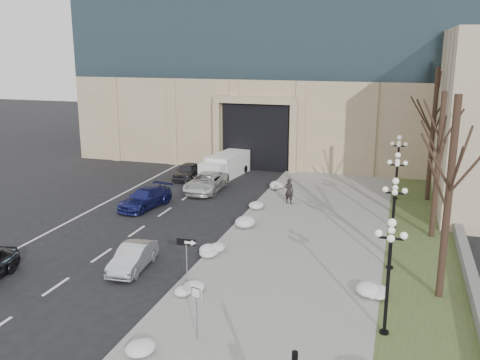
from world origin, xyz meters
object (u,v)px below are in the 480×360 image
object	(u,v)px
car_c	(145,198)
car_d	(206,182)
lamppost_d	(398,159)
lamppost_b	(393,211)
box_truck	(225,166)
lamppost_a	(389,262)
one_way_sign	(189,249)
car_e	(187,171)
lamppost_c	(396,180)
pedestrian	(289,191)
keep_sign	(196,302)
car_b	(133,257)

from	to	relation	value
car_c	car_d	size ratio (longest dim) A/B	0.91
car_d	lamppost_d	bearing A→B (deg)	6.56
car_c	lamppost_b	bearing A→B (deg)	-9.56
box_truck	lamppost_a	distance (m)	26.90
car_d	one_way_sign	xyz separation A→B (m)	(5.34, -16.42, 1.37)
car_e	box_truck	bearing A→B (deg)	29.66
one_way_sign	lamppost_b	distance (m)	10.07
lamppost_c	car_e	bearing A→B (deg)	154.47
box_truck	lamppost_d	bearing A→B (deg)	-5.42
pedestrian	box_truck	bearing A→B (deg)	-30.75
keep_sign	lamppost_c	size ratio (longest dim) A/B	0.47
pedestrian	lamppost_a	bearing A→B (deg)	127.33
car_b	car_d	bearing A→B (deg)	91.71
car_c	one_way_sign	size ratio (longest dim) A/B	1.84
car_e	lamppost_c	world-z (taller)	lamppost_c
lamppost_c	lamppost_d	size ratio (longest dim) A/B	1.00
car_e	lamppost_b	distance (m)	22.41
pedestrian	box_truck	world-z (taller)	pedestrian
car_e	lamppost_a	size ratio (longest dim) A/B	0.82
pedestrian	lamppost_b	size ratio (longest dim) A/B	0.38
lamppost_b	lamppost_c	xyz separation A→B (m)	(0.00, 6.50, 0.00)
car_b	car_c	bearing A→B (deg)	108.86
car_c	lamppost_b	world-z (taller)	lamppost_b
lamppost_a	lamppost_c	size ratio (longest dim) A/B	1.00
car_b	keep_sign	bearing A→B (deg)	-48.69
pedestrian	keep_sign	distance (m)	18.54
lamppost_a	car_e	bearing A→B (deg)	128.70
car_b	car_e	distance (m)	18.74
car_b	box_truck	distance (m)	20.01
car_c	box_truck	distance (m)	10.53
car_e	lamppost_c	xyz separation A→B (m)	(16.87, -8.06, 2.41)
car_d	one_way_sign	bearing A→B (deg)	-72.35
car_b	lamppost_d	xyz separation A→B (m)	(12.31, 16.62, 2.45)
lamppost_b	car_c	bearing A→B (deg)	159.83
car_d	lamppost_b	xyz separation A→B (m)	(13.96, -11.31, 2.36)
car_b	lamppost_c	distance (m)	16.12
car_e	keep_sign	world-z (taller)	keep_sign
lamppost_d	car_d	bearing A→B (deg)	-173.08
car_c	lamppost_d	distance (m)	18.07
keep_sign	lamppost_d	world-z (taller)	lamppost_d
one_way_sign	lamppost_d	world-z (taller)	lamppost_d
pedestrian	keep_sign	bearing A→B (deg)	104.48
car_e	lamppost_b	size ratio (longest dim) A/B	0.82
car_e	lamppost_a	world-z (taller)	lamppost_a
lamppost_c	car_d	bearing A→B (deg)	161.01
car_b	car_d	distance (m)	15.02
car_e	keep_sign	size ratio (longest dim) A/B	1.74
car_b	box_truck	xyz separation A→B (m)	(-1.79, 19.93, 0.29)
box_truck	keep_sign	world-z (taller)	keep_sign
lamppost_a	pedestrian	bearing A→B (deg)	113.95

